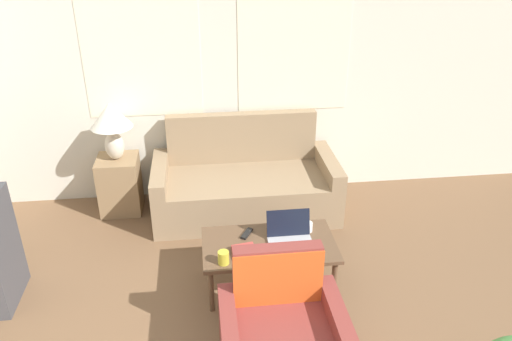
{
  "coord_description": "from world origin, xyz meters",
  "views": [
    {
      "loc": [
        -0.3,
        -0.84,
        2.64
      ],
      "look_at": [
        0.14,
        2.88,
        0.75
      ],
      "focal_mm": 35.0,
      "sensor_mm": 36.0,
      "label": 1
    }
  ],
  "objects": [
    {
      "name": "wall_back",
      "position": [
        -0.0,
        3.95,
        1.31
      ],
      "size": [
        6.83,
        0.06,
        2.6
      ],
      "color": "silver",
      "rests_on": "ground_plane"
    },
    {
      "name": "couch",
      "position": [
        0.11,
        3.52,
        0.27
      ],
      "size": [
        1.78,
        0.84,
        0.92
      ],
      "color": "#937A5B",
      "rests_on": "ground_plane"
    },
    {
      "name": "side_table",
      "position": [
        -1.13,
        3.65,
        0.28
      ],
      "size": [
        0.39,
        0.39,
        0.57
      ],
      "color": "#937551",
      "rests_on": "ground_plane"
    },
    {
      "name": "table_lamp",
      "position": [
        -1.13,
        3.65,
        0.95
      ],
      "size": [
        0.39,
        0.39,
        0.56
      ],
      "color": "beige",
      "rests_on": "side_table"
    },
    {
      "name": "coffee_table",
      "position": [
        0.18,
        2.31,
        0.36
      ],
      "size": [
        1.03,
        0.58,
        0.4
      ],
      "color": "brown",
      "rests_on": "ground_plane"
    },
    {
      "name": "laptop",
      "position": [
        0.34,
        2.32,
        0.45
      ],
      "size": [
        0.34,
        0.27,
        0.23
      ],
      "color": "#B7B7BC",
      "rests_on": "coffee_table"
    },
    {
      "name": "cup_navy",
      "position": [
        -0.19,
        2.11,
        0.45
      ],
      "size": [
        0.08,
        0.08,
        0.1
      ],
      "color": "gold",
      "rests_on": "coffee_table"
    },
    {
      "name": "cup_yellow",
      "position": [
        0.5,
        2.45,
        0.44
      ],
      "size": [
        0.09,
        0.09,
        0.08
      ],
      "color": "white",
      "rests_on": "coffee_table"
    },
    {
      "name": "book_red",
      "position": [
        -0.02,
        2.2,
        0.42
      ],
      "size": [
        0.2,
        0.2,
        0.04
      ],
      "color": "#B23D38",
      "rests_on": "coffee_table"
    },
    {
      "name": "tv_remote",
      "position": [
        0.02,
        2.45,
        0.41
      ],
      "size": [
        0.11,
        0.15,
        0.02
      ],
      "color": "black",
      "rests_on": "coffee_table"
    }
  ]
}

